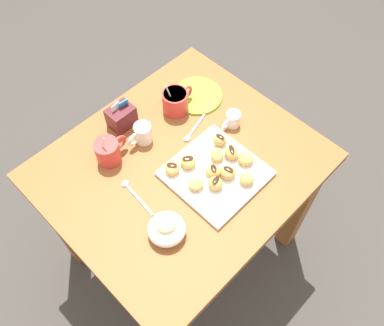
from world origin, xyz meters
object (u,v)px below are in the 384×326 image
cream_pitcher_white (143,133)px  beignet_2 (231,153)px  beignet_0 (188,162)px  chocolate_sauce_pitcher (233,119)px  dining_table (182,186)px  beignet_4 (217,155)px  coffee_mug_red_left (108,151)px  beignet_1 (196,185)px  beignet_5 (216,183)px  beignet_6 (246,159)px  beignet_9 (228,173)px  beignet_7 (220,140)px  sugar_caddy (121,117)px  ice_cream_bowl (166,228)px  beignet_3 (172,168)px  beignet_10 (247,179)px  coffee_mug_red_right (176,101)px  beignet_8 (213,171)px  pastry_plate_square (216,174)px

cream_pitcher_white → beignet_2: cream_pitcher_white is taller
beignet_0 → chocolate_sauce_pitcher: bearing=4.1°
chocolate_sauce_pitcher → beignet_2: (-0.11, -0.09, 0.00)m
dining_table → beignet_4: (0.09, -0.08, 0.18)m
coffee_mug_red_left → beignet_1: coffee_mug_red_left is taller
cream_pitcher_white → beignet_5: cream_pitcher_white is taller
beignet_6 → beignet_9: size_ratio=1.10×
beignet_1 → beignet_7: 0.19m
beignet_2 → beignet_5: (-0.12, -0.04, -0.00)m
sugar_caddy → ice_cream_bowl: 0.45m
coffee_mug_red_left → beignet_3: size_ratio=2.46×
dining_table → beignet_10: beignet_10 is taller
coffee_mug_red_right → beignet_8: bearing=-111.5°
beignet_6 → coffee_mug_red_left: bearing=131.9°
cream_pitcher_white → beignet_9: cream_pitcher_white is taller
pastry_plate_square → beignet_0: 0.10m
beignet_1 → beignet_6: beignet_6 is taller
beignet_2 → beignet_0: bearing=148.2°
ice_cream_bowl → beignet_7: 0.36m
pastry_plate_square → beignet_10: beignet_10 is taller
beignet_2 → beignet_9: same height
sugar_caddy → beignet_7: sugar_caddy is taller
beignet_8 → beignet_10: size_ratio=1.07×
pastry_plate_square → beignet_4: bearing=39.8°
beignet_4 → beignet_5: 0.11m
dining_table → coffee_mug_red_right: coffee_mug_red_right is taller
chocolate_sauce_pitcher → beignet_4: 0.17m
beignet_1 → beignet_0: bearing=61.5°
beignet_2 → coffee_mug_red_right: bearing=85.4°
chocolate_sauce_pitcher → beignet_9: size_ratio=1.89×
beignet_2 → beignet_9: bearing=-145.9°
beignet_5 → sugar_caddy: bearing=95.0°
beignet_9 → dining_table: bearing=114.6°
beignet_6 → beignet_3: bearing=143.4°
coffee_mug_red_right → beignet_4: bearing=-103.4°
cream_pitcher_white → beignet_1: bearing=-93.1°
cream_pitcher_white → beignet_7: bearing=-51.2°
dining_table → coffee_mug_red_left: size_ratio=6.49×
coffee_mug_red_right → beignet_4: 0.26m
beignet_0 → beignet_2: (0.12, -0.08, 0.00)m
cream_pitcher_white → beignet_5: bearing=-84.3°
beignet_6 → beignet_7: size_ratio=1.14×
beignet_5 → beignet_9: same height
dining_table → pastry_plate_square: pastry_plate_square is taller
beignet_5 → beignet_9: (0.06, -0.00, 0.00)m
beignet_6 → beignet_10: 0.08m
coffee_mug_red_right → cream_pitcher_white: coffee_mug_red_right is taller
dining_table → chocolate_sauce_pitcher: (0.25, -0.01, 0.18)m
coffee_mug_red_left → beignet_7: (0.30, -0.22, -0.01)m
beignet_6 → beignet_9: (-0.08, 0.01, 0.00)m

